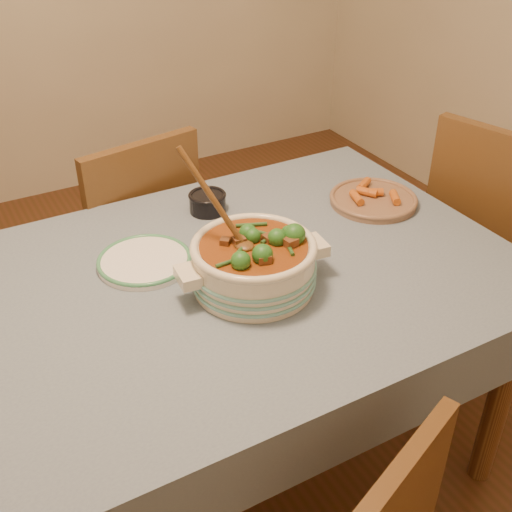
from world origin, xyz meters
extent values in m
plane|color=#4B2D15|center=(0.00, 0.00, 0.00)|extent=(4.50, 4.50, 0.00)
cube|color=brown|center=(0.00, 0.00, 0.72)|extent=(1.60, 1.00, 0.05)
cube|color=gray|center=(0.00, 0.00, 0.75)|extent=(1.68, 1.08, 0.01)
cylinder|color=brown|center=(0.73, -0.43, 0.35)|extent=(0.07, 0.07, 0.70)
cylinder|color=brown|center=(0.73, 0.43, 0.35)|extent=(0.07, 0.07, 0.70)
cylinder|color=beige|center=(0.09, -0.08, 0.82)|extent=(0.34, 0.34, 0.12)
torus|color=beige|center=(0.09, -0.08, 0.88)|extent=(0.32, 0.32, 0.02)
cube|color=beige|center=(0.26, -0.10, 0.84)|extent=(0.06, 0.09, 0.03)
cube|color=beige|center=(-0.09, -0.06, 0.84)|extent=(0.06, 0.09, 0.03)
cylinder|color=brown|center=(0.09, -0.08, 0.87)|extent=(0.27, 0.27, 0.02)
cylinder|color=white|center=(-0.12, 0.15, 0.76)|extent=(0.32, 0.32, 0.02)
torus|color=#439563|center=(-0.12, 0.15, 0.77)|extent=(0.26, 0.26, 0.01)
cylinder|color=black|center=(0.16, 0.34, 0.78)|extent=(0.15, 0.15, 0.06)
torus|color=black|center=(0.16, 0.34, 0.81)|extent=(0.12, 0.12, 0.01)
cylinder|color=black|center=(0.16, 0.34, 0.80)|extent=(0.10, 0.10, 0.01)
cylinder|color=#8D674E|center=(0.64, 0.13, 0.77)|extent=(0.35, 0.35, 0.02)
torus|color=#8D674E|center=(0.64, 0.13, 0.78)|extent=(0.28, 0.28, 0.02)
cube|color=brown|center=(0.00, 0.78, 0.46)|extent=(0.50, 0.50, 0.04)
cube|color=brown|center=(0.04, 0.59, 0.69)|extent=(0.43, 0.12, 0.46)
cylinder|color=brown|center=(0.15, 0.99, 0.23)|extent=(0.04, 0.04, 0.46)
cylinder|color=brown|center=(-0.21, 0.93, 0.23)|extent=(0.04, 0.04, 0.46)
cylinder|color=brown|center=(0.22, 0.63, 0.23)|extent=(0.04, 0.04, 0.46)
cylinder|color=brown|center=(-0.15, 0.57, 0.23)|extent=(0.04, 0.04, 0.46)
cube|color=brown|center=(1.20, 0.01, 0.49)|extent=(0.57, 0.57, 0.04)
cube|color=brown|center=(1.00, -0.04, 0.74)|extent=(0.16, 0.46, 0.49)
cylinder|color=brown|center=(1.33, 0.25, 0.25)|extent=(0.04, 0.04, 0.49)
cylinder|color=brown|center=(0.95, 0.15, 0.25)|extent=(0.04, 0.04, 0.49)
camera|label=1|loc=(-0.57, -1.27, 1.73)|focal=45.00mm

